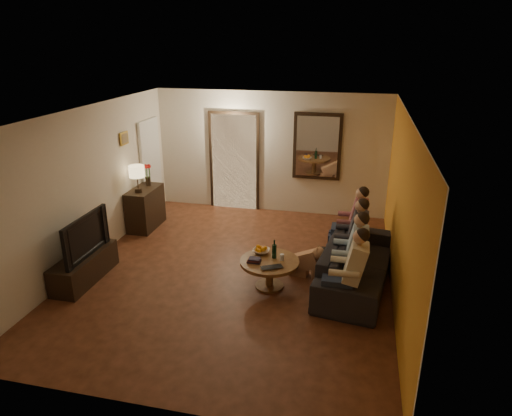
% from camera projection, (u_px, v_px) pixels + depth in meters
% --- Properties ---
extents(floor, '(5.00, 6.00, 0.01)m').
position_uv_depth(floor, '(234.00, 272.00, 7.50)').
color(floor, '#452312').
rests_on(floor, ground).
extents(ceiling, '(5.00, 6.00, 0.01)m').
position_uv_depth(ceiling, '(231.00, 113.00, 6.58)').
color(ceiling, white).
rests_on(ceiling, back_wall).
extents(back_wall, '(5.00, 0.02, 2.60)m').
position_uv_depth(back_wall, '(270.00, 153.00, 9.78)').
color(back_wall, beige).
rests_on(back_wall, floor).
extents(front_wall, '(5.00, 0.02, 2.60)m').
position_uv_depth(front_wall, '(147.00, 300.00, 4.30)').
color(front_wall, beige).
rests_on(front_wall, floor).
extents(left_wall, '(0.02, 6.00, 2.60)m').
position_uv_depth(left_wall, '(88.00, 187.00, 7.56)').
color(left_wall, beige).
rests_on(left_wall, floor).
extents(right_wall, '(0.02, 6.00, 2.60)m').
position_uv_depth(right_wall, '(401.00, 211.00, 6.52)').
color(right_wall, beige).
rests_on(right_wall, floor).
extents(orange_accent, '(0.01, 6.00, 2.60)m').
position_uv_depth(orange_accent, '(400.00, 211.00, 6.52)').
color(orange_accent, orange).
rests_on(orange_accent, right_wall).
extents(kitchen_doorway, '(1.00, 0.06, 2.10)m').
position_uv_depth(kitchen_doorway, '(234.00, 162.00, 10.01)').
color(kitchen_doorway, '#FFE0A5').
rests_on(kitchen_doorway, floor).
extents(door_trim, '(1.12, 0.04, 2.22)m').
position_uv_depth(door_trim, '(234.00, 162.00, 10.01)').
color(door_trim, black).
rests_on(door_trim, floor).
extents(fridge_glimpse, '(0.45, 0.03, 1.70)m').
position_uv_depth(fridge_glimpse, '(245.00, 170.00, 10.02)').
color(fridge_glimpse, silver).
rests_on(fridge_glimpse, floor).
extents(mirror_frame, '(1.00, 0.05, 1.40)m').
position_uv_depth(mirror_frame, '(317.00, 147.00, 9.46)').
color(mirror_frame, black).
rests_on(mirror_frame, back_wall).
extents(mirror_glass, '(0.86, 0.02, 1.26)m').
position_uv_depth(mirror_glass, '(317.00, 147.00, 9.44)').
color(mirror_glass, white).
rests_on(mirror_glass, back_wall).
extents(white_door, '(0.06, 0.85, 2.04)m').
position_uv_depth(white_door, '(151.00, 167.00, 9.75)').
color(white_door, white).
rests_on(white_door, floor).
extents(framed_art, '(0.03, 0.28, 0.24)m').
position_uv_depth(framed_art, '(124.00, 138.00, 8.55)').
color(framed_art, '#B28C33').
rests_on(framed_art, left_wall).
extents(art_canvas, '(0.01, 0.22, 0.18)m').
position_uv_depth(art_canvas, '(125.00, 138.00, 8.54)').
color(art_canvas, brown).
rests_on(art_canvas, left_wall).
extents(dresser, '(0.45, 0.92, 0.82)m').
position_uv_depth(dresser, '(145.00, 208.00, 9.16)').
color(dresser, black).
rests_on(dresser, floor).
extents(table_lamp, '(0.30, 0.30, 0.54)m').
position_uv_depth(table_lamp, '(137.00, 179.00, 8.73)').
color(table_lamp, beige).
rests_on(table_lamp, dresser).
extents(flower_vase, '(0.14, 0.14, 0.44)m').
position_uv_depth(flower_vase, '(148.00, 175.00, 9.14)').
color(flower_vase, red).
rests_on(flower_vase, dresser).
extents(tv_stand, '(0.45, 1.30, 0.43)m').
position_uv_depth(tv_stand, '(84.00, 267.00, 7.21)').
color(tv_stand, black).
rests_on(tv_stand, floor).
extents(tv, '(1.15, 0.15, 0.66)m').
position_uv_depth(tv, '(80.00, 236.00, 7.02)').
color(tv, black).
rests_on(tv, tv_stand).
extents(sofa, '(2.46, 1.25, 0.69)m').
position_uv_depth(sofa, '(357.00, 263.00, 7.08)').
color(sofa, black).
rests_on(sofa, floor).
extents(person_a, '(0.60, 0.40, 1.20)m').
position_uv_depth(person_a, '(350.00, 275.00, 6.19)').
color(person_a, tan).
rests_on(person_a, sofa).
extents(person_b, '(0.60, 0.40, 1.20)m').
position_uv_depth(person_b, '(351.00, 256.00, 6.73)').
color(person_b, tan).
rests_on(person_b, sofa).
extents(person_c, '(0.60, 0.40, 1.20)m').
position_uv_depth(person_c, '(352.00, 239.00, 7.28)').
color(person_c, tan).
rests_on(person_c, sofa).
extents(person_d, '(0.60, 0.40, 1.20)m').
position_uv_depth(person_d, '(353.00, 225.00, 7.83)').
color(person_d, tan).
rests_on(person_d, sofa).
extents(dog, '(0.59, 0.33, 0.56)m').
position_uv_depth(dog, '(305.00, 260.00, 7.31)').
color(dog, '#AA6D4E').
rests_on(dog, floor).
extents(coffee_table, '(1.10, 1.10, 0.45)m').
position_uv_depth(coffee_table, '(270.00, 273.00, 7.00)').
color(coffee_table, brown).
rests_on(coffee_table, floor).
extents(bowl, '(0.26, 0.26, 0.06)m').
position_uv_depth(bowl, '(261.00, 251.00, 7.15)').
color(bowl, white).
rests_on(bowl, coffee_table).
extents(oranges, '(0.20, 0.20, 0.08)m').
position_uv_depth(oranges, '(261.00, 247.00, 7.13)').
color(oranges, orange).
rests_on(oranges, bowl).
extents(wine_bottle, '(0.07, 0.07, 0.31)m').
position_uv_depth(wine_bottle, '(274.00, 249.00, 6.95)').
color(wine_bottle, black).
rests_on(wine_bottle, coffee_table).
extents(wine_glass, '(0.06, 0.06, 0.10)m').
position_uv_depth(wine_glass, '(282.00, 257.00, 6.91)').
color(wine_glass, silver).
rests_on(wine_glass, coffee_table).
extents(book_stack, '(0.20, 0.15, 0.07)m').
position_uv_depth(book_stack, '(254.00, 260.00, 6.87)').
color(book_stack, black).
rests_on(book_stack, coffee_table).
extents(laptop, '(0.39, 0.34, 0.03)m').
position_uv_depth(laptop, '(273.00, 269.00, 6.64)').
color(laptop, black).
rests_on(laptop, coffee_table).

